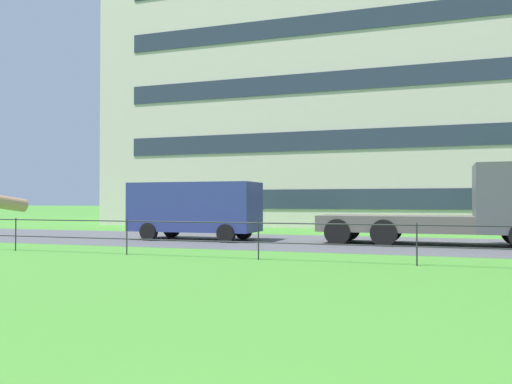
# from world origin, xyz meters

# --- Properties ---
(street_strip) EXTENTS (80.00, 7.64, 0.01)m
(street_strip) POSITION_xyz_m (0.00, 18.63, 0.00)
(street_strip) COLOR #4C4C51
(street_strip) RESTS_ON ground
(park_fence) EXTENTS (35.22, 0.04, 1.00)m
(park_fence) POSITION_xyz_m (-0.00, 12.48, 0.67)
(park_fence) COLOR #232328
(park_fence) RESTS_ON ground
(panel_van_center) EXTENTS (5.00, 2.10, 2.24)m
(panel_van_center) POSITION_xyz_m (-6.50, 18.33, 1.27)
(panel_van_center) COLOR navy
(panel_van_center) RESTS_ON ground
(flatbed_truck_left) EXTENTS (7.34, 2.54, 2.75)m
(flatbed_truck_left) POSITION_xyz_m (3.22, 18.67, 1.22)
(flatbed_truck_left) COLOR #4C4C51
(flatbed_truck_left) RESTS_ON ground
(apartment_building_background) EXTENTS (31.98, 15.85, 19.94)m
(apartment_building_background) POSITION_xyz_m (-2.04, 36.03, 9.98)
(apartment_building_background) COLOR beige
(apartment_building_background) RESTS_ON ground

